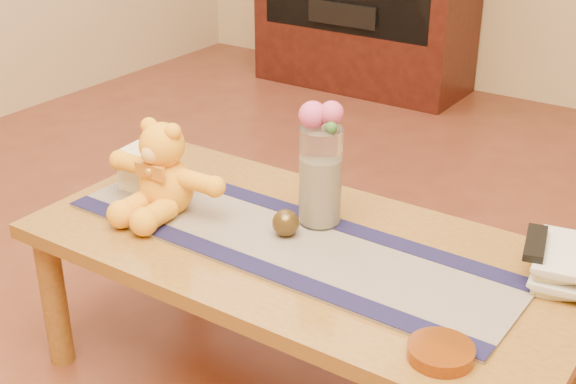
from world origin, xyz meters
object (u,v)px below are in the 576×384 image
Objects in this scene: book_bottom at (531,269)px; tv_remote at (536,243)px; bronze_ball at (286,223)px; amber_dish at (441,352)px; pillar_candle at (142,168)px; teddy_bear at (165,168)px; glass_vase at (320,176)px.

tv_remote is (0.00, -0.01, 0.07)m from book_bottom.
book_bottom is (0.57, 0.18, -0.03)m from bronze_ball.
amber_dish is at bearing -109.96° from tv_remote.
teddy_bear is at bearing -23.35° from pillar_candle.
pillar_candle is at bearing 178.80° from bronze_ball.
pillar_candle is at bearing 166.64° from amber_dish.
bronze_ball is at bearing 6.87° from teddy_bear.
teddy_bear is 1.36× the size of glass_vase.
book_bottom is at bearing 12.35° from teddy_bear.
tv_remote is at bearing 8.59° from pillar_candle.
tv_remote is (0.57, 0.17, 0.04)m from bronze_ball.
book_bottom is at bearing 90.00° from tv_remote.
teddy_bear is 0.36m from bronze_ball.
tv_remote is (0.54, 0.06, -0.05)m from glass_vase.
bronze_ball is 0.44× the size of tv_remote.
amber_dish is at bearing -23.91° from bronze_ball.
amber_dish is (-0.05, -0.41, -0.07)m from tv_remote.
glass_vase is 3.73× the size of bronze_ball.
bronze_ball is at bearing -178.80° from book_bottom.
glass_vase is at bearing 21.26° from teddy_bear.
teddy_bear is 1.58× the size of book_bottom.
tv_remote is 1.20× the size of amber_dish.
tv_remote is (1.08, 0.16, 0.02)m from pillar_candle.
glass_vase is 0.56m from book_bottom.
teddy_bear is 2.64× the size of amber_dish.
teddy_bear is 0.90m from amber_dish.
bronze_ball is 0.60m from tv_remote.
teddy_bear is 0.18m from pillar_candle.
glass_vase is (0.53, 0.10, 0.07)m from pillar_candle.
bronze_ball reaches higher than book_bottom.
glass_vase is at bearing 73.50° from bronze_ball.
glass_vase reaches higher than amber_dish.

